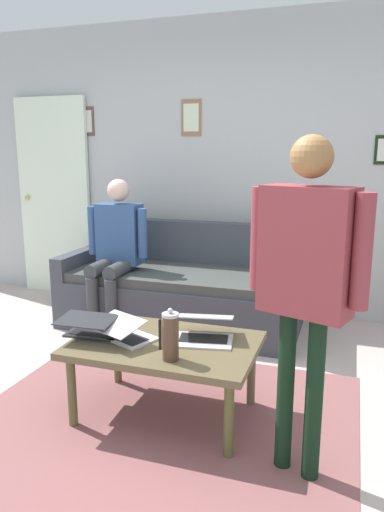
% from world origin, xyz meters
% --- Properties ---
extents(ground_plane, '(7.68, 7.68, 0.00)m').
position_xyz_m(ground_plane, '(0.00, 0.00, 0.00)').
color(ground_plane, '#BFABA4').
extents(area_rug, '(2.16, 1.88, 0.01)m').
position_xyz_m(area_rug, '(-0.12, -0.01, 0.00)').
color(area_rug, '#885152').
rests_on(area_rug, ground_plane).
extents(back_wall, '(7.04, 0.11, 2.70)m').
position_xyz_m(back_wall, '(0.00, -2.20, 1.35)').
color(back_wall, '#B3B5B6').
rests_on(back_wall, ground_plane).
extents(interior_door, '(0.82, 0.09, 2.05)m').
position_xyz_m(interior_door, '(1.92, -2.11, 1.02)').
color(interior_door, white).
rests_on(interior_door, ground_plane).
extents(couch, '(2.04, 0.86, 0.88)m').
position_xyz_m(couch, '(0.29, -1.57, 0.31)').
color(couch, '#3D404A').
rests_on(couch, ground_plane).
extents(coffee_table, '(1.04, 0.69, 0.45)m').
position_xyz_m(coffee_table, '(-0.12, -0.11, 0.40)').
color(coffee_table, brown).
rests_on(coffee_table, ground_plane).
extents(laptop_left, '(0.38, 0.37, 0.15)m').
position_xyz_m(laptop_left, '(-0.32, -0.22, 0.50)').
color(laptop_left, silver).
rests_on(laptop_left, coffee_table).
extents(laptop_center, '(0.38, 0.38, 0.14)m').
position_xyz_m(laptop_center, '(0.10, -0.07, 0.50)').
color(laptop_center, silver).
rests_on(laptop_center, coffee_table).
extents(laptop_right, '(0.34, 0.36, 0.13)m').
position_xyz_m(laptop_right, '(0.31, -0.07, 0.50)').
color(laptop_right, '#28282D').
rests_on(laptop_right, coffee_table).
extents(french_press, '(0.11, 0.09, 0.28)m').
position_xyz_m(french_press, '(-0.24, 0.10, 0.58)').
color(french_press, '#4C3323').
rests_on(french_press, coffee_table).
extents(person_standing, '(0.56, 0.30, 1.58)m').
position_xyz_m(person_standing, '(-0.91, 0.16, 1.01)').
color(person_standing, black).
rests_on(person_standing, ground_plane).
extents(person_seated, '(0.55, 0.51, 1.28)m').
position_xyz_m(person_seated, '(0.81, -1.35, 0.73)').
color(person_seated, '#383E40').
rests_on(person_seated, ground_plane).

